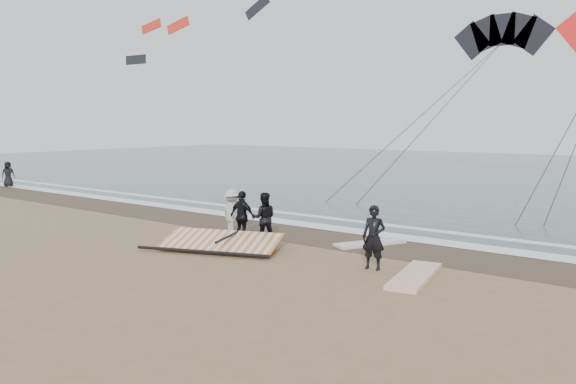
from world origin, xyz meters
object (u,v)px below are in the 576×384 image
Objects in this scene: board_cream at (370,243)px; sail_rig at (223,243)px; man_main at (374,237)px; board_white at (415,276)px.

sail_rig is (-3.17, -3.14, 0.15)m from board_cream.
board_cream is 4.46m from sail_rig.
sail_rig is (-4.61, -0.66, -0.63)m from man_main.
man_main is 2.97m from board_cream.
man_main is 1.42m from board_white.
board_white is at bearing -16.67° from board_cream.
board_white is at bearing -14.91° from man_main.
man_main is at bearing 163.58° from board_white.
sail_rig is at bearing 174.92° from board_white.
man_main reaches higher than board_white.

